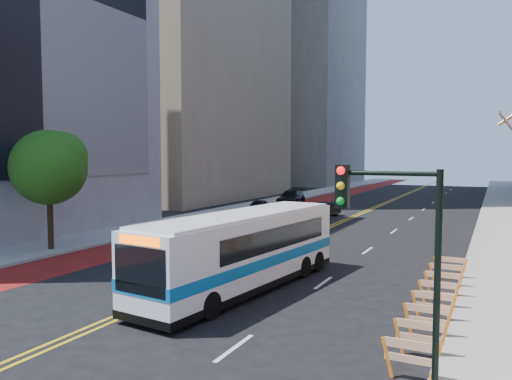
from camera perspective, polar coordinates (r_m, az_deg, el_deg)
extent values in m
plane|color=black|center=(18.86, -12.76, -12.83)|extent=(160.00, 160.00, 0.00)
cube|color=gray|center=(50.15, -2.04, -2.13)|extent=(4.00, 140.00, 0.15)
cube|color=gray|center=(44.39, 26.56, -3.35)|extent=(4.00, 140.00, 0.15)
cube|color=maroon|center=(48.46, 2.05, -2.43)|extent=(3.60, 140.00, 0.01)
cube|color=gold|center=(45.87, 11.15, -2.87)|extent=(0.14, 140.00, 0.01)
cube|color=gold|center=(45.78, 11.58, -2.89)|extent=(0.14, 140.00, 0.01)
cube|color=silver|center=(14.75, -2.50, -17.58)|extent=(0.14, 2.20, 0.01)
cube|color=silver|center=(21.79, 7.71, -10.45)|extent=(0.14, 2.20, 0.01)
cube|color=silver|center=(29.32, 12.62, -6.76)|extent=(0.14, 2.20, 0.01)
cube|color=silver|center=(37.05, 15.47, -4.56)|extent=(0.14, 2.20, 0.01)
cube|color=silver|center=(44.88, 17.32, -3.12)|extent=(0.14, 2.20, 0.01)
cube|color=silver|center=(52.75, 18.61, -2.11)|extent=(0.14, 2.20, 0.01)
cube|color=silver|center=(60.66, 19.57, -1.36)|extent=(0.14, 2.20, 0.01)
cube|color=silver|center=(68.59, 20.31, -0.78)|extent=(0.14, 2.20, 0.01)
cube|color=silver|center=(76.54, 20.89, -0.33)|extent=(0.14, 2.20, 0.01)
cube|color=silver|center=(84.49, 21.36, 0.04)|extent=(0.14, 2.20, 0.01)
cube|color=silver|center=(92.46, 21.75, 0.35)|extent=(0.14, 2.20, 0.01)
cube|color=silver|center=(100.42, 22.08, 0.61)|extent=(0.14, 2.20, 0.01)
cube|color=#B21419|center=(22.10, 26.97, 6.60)|extent=(0.75, 1.90, 1.05)
cube|color=slate|center=(102.26, 4.96, 19.34)|extent=(20.00, 26.00, 65.00)
cube|color=orange|center=(13.23, 14.79, -18.01)|extent=(0.32, 0.06, 0.99)
cube|color=orange|center=(13.09, 19.77, -18.37)|extent=(0.32, 0.06, 0.99)
cube|color=orange|center=(13.00, 17.30, -16.57)|extent=(1.25, 0.05, 0.22)
cube|color=orange|center=(13.13, 17.27, -18.00)|extent=(1.25, 0.05, 0.18)
cube|color=orange|center=(14.66, 16.00, -15.81)|extent=(0.32, 0.06, 0.99)
cube|color=orange|center=(14.53, 20.45, -16.09)|extent=(0.32, 0.06, 0.99)
cube|color=orange|center=(14.45, 18.25, -14.47)|extent=(1.25, 0.05, 0.22)
cube|color=orange|center=(14.57, 18.22, -15.78)|extent=(1.25, 0.05, 0.18)
cube|color=orange|center=(16.11, 16.98, -14.00)|extent=(0.32, 0.06, 0.99)
cube|color=orange|center=(15.99, 21.00, -14.23)|extent=(0.32, 0.06, 0.99)
cube|color=orange|center=(15.92, 19.01, -12.75)|extent=(1.25, 0.05, 0.22)
cube|color=orange|center=(16.02, 18.98, -13.95)|extent=(1.25, 0.05, 0.18)
cube|color=orange|center=(17.58, 17.78, -12.48)|extent=(0.32, 0.06, 0.99)
cube|color=orange|center=(17.47, 21.44, -12.67)|extent=(0.32, 0.06, 0.99)
cube|color=orange|center=(17.40, 19.63, -11.32)|extent=(1.25, 0.05, 0.22)
cube|color=orange|center=(17.50, 19.61, -12.43)|extent=(1.25, 0.05, 0.18)
cube|color=orange|center=(19.06, 18.45, -11.20)|extent=(0.32, 0.06, 0.99)
cube|color=orange|center=(18.96, 21.81, -11.36)|extent=(0.32, 0.06, 0.99)
cube|color=orange|center=(18.90, 20.15, -10.12)|extent=(1.25, 0.05, 0.22)
cube|color=orange|center=(18.98, 20.13, -11.14)|extent=(1.25, 0.05, 0.18)
cube|color=orange|center=(20.55, 19.02, -10.10)|extent=(0.32, 0.06, 0.99)
cube|color=orange|center=(20.45, 22.13, -10.25)|extent=(0.32, 0.06, 0.99)
cube|color=orange|center=(20.40, 20.59, -9.09)|extent=(1.25, 0.05, 0.22)
cube|color=orange|center=(20.48, 20.57, -10.04)|extent=(1.25, 0.05, 0.18)
cube|color=orange|center=(22.04, 19.50, -9.15)|extent=(0.32, 0.06, 0.99)
cube|color=orange|center=(21.96, 22.40, -9.28)|extent=(0.32, 0.06, 0.99)
cube|color=orange|center=(21.91, 20.97, -8.20)|extent=(1.25, 0.05, 0.22)
cube|color=orange|center=(21.98, 20.95, -9.09)|extent=(1.25, 0.05, 0.18)
cube|color=orange|center=(23.55, 19.93, -8.33)|extent=(0.32, 0.06, 0.99)
cube|color=orange|center=(23.47, 22.63, -8.44)|extent=(0.32, 0.06, 0.99)
cube|color=orange|center=(23.42, 21.30, -7.43)|extent=(1.25, 0.05, 0.22)
cube|color=orange|center=(23.49, 21.28, -8.26)|extent=(1.25, 0.05, 0.18)
cylinder|color=black|center=(30.46, -22.45, -3.24)|extent=(0.32, 0.32, 3.20)
sphere|color=#125111|center=(30.25, -22.60, 2.41)|extent=(4.20, 4.20, 4.20)
sphere|color=#125111|center=(30.07, -21.30, 3.58)|extent=(2.80, 2.80, 2.80)
sphere|color=#125111|center=(30.42, -23.67, 3.14)|extent=(2.40, 2.40, 2.40)
cylinder|color=black|center=(10.97, 19.99, -10.92)|extent=(0.14, 0.14, 5.00)
cylinder|color=black|center=(10.76, 14.99, 1.84)|extent=(2.00, 0.10, 0.10)
cube|color=black|center=(11.01, 9.85, 0.40)|extent=(0.28, 0.22, 0.95)
sphere|color=red|center=(10.86, 9.66, 2.20)|extent=(0.18, 0.18, 0.18)
sphere|color=yellow|center=(10.88, 9.64, 0.47)|extent=(0.18, 0.18, 0.18)
sphere|color=#0CA526|center=(10.90, 9.62, -1.27)|extent=(0.18, 0.18, 0.18)
cube|color=white|center=(20.18, -1.49, -6.73)|extent=(3.76, 11.53, 2.69)
cube|color=#0861A8|center=(20.26, -1.49, -7.84)|extent=(3.81, 11.57, 0.42)
cube|color=black|center=(20.72, -0.32, -5.19)|extent=(3.41, 8.16, 0.90)
cube|color=black|center=(15.89, -13.08, -8.99)|extent=(2.15, 0.35, 1.51)
cube|color=black|center=(24.92, 5.80, -3.76)|extent=(1.96, 0.32, 0.94)
cube|color=#FF5905|center=(15.70, -13.16, -5.64)|extent=(1.71, 0.28, 0.28)
cube|color=white|center=(19.97, -1.50, -2.80)|extent=(3.58, 10.95, 0.11)
cube|color=black|center=(20.47, -1.48, -10.43)|extent=(3.80, 11.56, 0.28)
cylinder|color=black|center=(18.38, -10.92, -11.72)|extent=(0.39, 0.97, 0.94)
cylinder|color=black|center=(16.98, -5.32, -12.99)|extent=(0.39, 0.97, 0.94)
cylinder|color=black|center=(23.62, 0.61, -8.12)|extent=(0.39, 0.97, 0.94)
cylinder|color=black|center=(22.55, 5.47, -8.72)|extent=(0.39, 0.97, 0.94)
cylinder|color=black|center=(24.76, 2.29, -7.56)|extent=(0.39, 0.97, 0.94)
cylinder|color=black|center=(23.73, 6.98, -8.09)|extent=(0.39, 0.97, 0.94)
imported|color=black|center=(46.44, 0.28, -1.90)|extent=(2.25, 4.05, 1.30)
imported|color=black|center=(44.36, 7.78, -2.24)|extent=(2.07, 4.06, 1.28)
imported|color=black|center=(54.38, 4.04, -0.89)|extent=(3.01, 5.81, 1.61)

